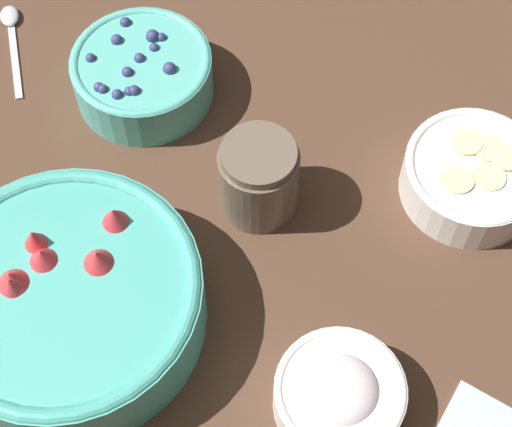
# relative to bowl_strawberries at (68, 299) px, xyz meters

# --- Properties ---
(ground_plane) EXTENTS (4.00, 4.00, 0.00)m
(ground_plane) POSITION_rel_bowl_strawberries_xyz_m (0.12, 0.12, -0.04)
(ground_plane) COLOR #4C3323
(bowl_strawberries) EXTENTS (0.25, 0.25, 0.09)m
(bowl_strawberries) POSITION_rel_bowl_strawberries_xyz_m (0.00, 0.00, 0.00)
(bowl_strawberries) COLOR #47AD9E
(bowl_strawberries) RESTS_ON ground_plane
(bowl_blueberries) EXTENTS (0.15, 0.15, 0.06)m
(bowl_blueberries) POSITION_rel_bowl_strawberries_xyz_m (-0.00, 0.28, -0.01)
(bowl_blueberries) COLOR #56B7A8
(bowl_blueberries) RESTS_ON ground_plane
(bowl_bananas) EXTENTS (0.14, 0.14, 0.05)m
(bowl_bananas) POSITION_rel_bowl_strawberries_xyz_m (0.36, 0.21, -0.01)
(bowl_bananas) COLOR white
(bowl_bananas) RESTS_ON ground_plane
(bowl_cream) EXTENTS (0.12, 0.12, 0.06)m
(bowl_cream) POSITION_rel_bowl_strawberries_xyz_m (0.26, -0.04, -0.02)
(bowl_cream) COLOR white
(bowl_cream) RESTS_ON ground_plane
(jar_chocolate) EXTENTS (0.08, 0.08, 0.09)m
(jar_chocolate) POSITION_rel_bowl_strawberries_xyz_m (0.15, 0.16, -0.00)
(jar_chocolate) COLOR brown
(jar_chocolate) RESTS_ON ground_plane
(spoon) EXTENTS (0.07, 0.13, 0.01)m
(spoon) POSITION_rel_bowl_strawberries_xyz_m (-0.17, 0.33, -0.04)
(spoon) COLOR silver
(spoon) RESTS_ON ground_plane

